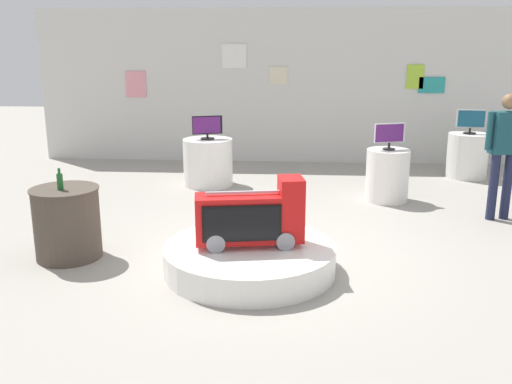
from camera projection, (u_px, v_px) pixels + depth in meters
ground_plane at (281, 252)px, 6.40m from camera, size 30.00×30.00×0.00m
back_wall_display at (289, 87)px, 11.01m from camera, size 10.01×0.13×2.99m
main_display_pedestal at (249, 258)px, 5.82m from camera, size 1.79×1.79×0.28m
novelty_firetruck_tv at (252, 218)px, 5.71m from camera, size 1.14×0.53×0.71m
display_pedestal_left_rear at (208, 162)px, 9.37m from camera, size 0.82×0.82×0.78m
tv_on_left_rear at (207, 127)px, 9.22m from camera, size 0.49×0.23×0.39m
display_pedestal_center_rear at (467, 155)px, 9.94m from camera, size 0.70×0.70×0.78m
tv_on_center_rear at (471, 121)px, 9.78m from camera, size 0.49×0.22×0.42m
display_pedestal_right_rear at (387, 175)px, 8.43m from camera, size 0.64×0.64×0.78m
tv_on_right_rear at (390, 135)px, 8.27m from camera, size 0.47×0.19×0.40m
side_table_round at (67, 222)px, 6.14m from camera, size 0.74×0.74×0.79m
bottle_on_side_table at (60, 181)px, 5.96m from camera, size 0.06×0.06×0.24m
shopper_browsing_near_truck at (505, 147)px, 7.36m from camera, size 0.55×0.28×1.69m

